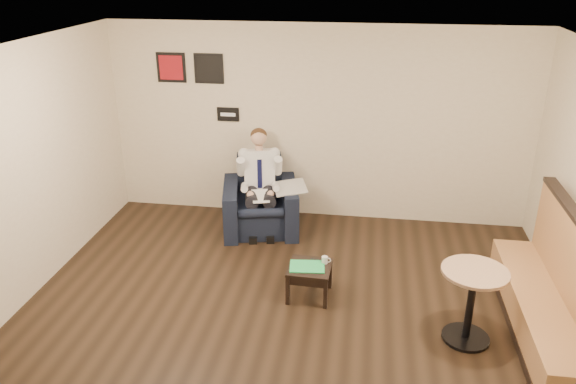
# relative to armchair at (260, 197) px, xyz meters

# --- Properties ---
(ground) EXTENTS (6.00, 6.00, 0.00)m
(ground) POSITION_rel_armchair_xyz_m (0.73, -2.40, -0.49)
(ground) COLOR black
(ground) RESTS_ON ground
(wall_back) EXTENTS (6.00, 0.02, 2.80)m
(wall_back) POSITION_rel_armchair_xyz_m (0.73, 0.60, 0.91)
(wall_back) COLOR #F0E3C4
(wall_back) RESTS_ON ground
(ceiling) EXTENTS (6.00, 6.00, 0.02)m
(ceiling) POSITION_rel_armchair_xyz_m (0.73, -2.40, 2.31)
(ceiling) COLOR white
(ceiling) RESTS_ON wall_back
(seating_sign) EXTENTS (0.32, 0.02, 0.20)m
(seating_sign) POSITION_rel_armchair_xyz_m (-0.57, 0.59, 1.01)
(seating_sign) COLOR black
(seating_sign) RESTS_ON wall_back
(art_print_left) EXTENTS (0.42, 0.03, 0.42)m
(art_print_left) POSITION_rel_armchair_xyz_m (-1.37, 0.59, 1.66)
(art_print_left) COLOR #A7141D
(art_print_left) RESTS_ON wall_back
(art_print_right) EXTENTS (0.42, 0.03, 0.42)m
(art_print_right) POSITION_rel_armchair_xyz_m (-0.82, 0.59, 1.66)
(art_print_right) COLOR black
(art_print_right) RESTS_ON wall_back
(armchair) EXTENTS (1.21, 1.21, 0.99)m
(armchair) POSITION_rel_armchair_xyz_m (0.00, 0.00, 0.00)
(armchair) COLOR black
(armchair) RESTS_ON ground
(seated_man) EXTENTS (0.84, 1.08, 1.35)m
(seated_man) POSITION_rel_armchair_xyz_m (0.03, -0.13, 0.18)
(seated_man) COLOR silver
(seated_man) RESTS_ON armchair
(lap_papers) EXTENTS (0.31, 0.37, 0.01)m
(lap_papers) POSITION_rel_armchair_xyz_m (0.05, -0.23, 0.11)
(lap_papers) COLOR white
(lap_papers) RESTS_ON seated_man
(newspaper) EXTENTS (0.56, 0.63, 0.01)m
(newspaper) POSITION_rel_armchair_xyz_m (0.43, -0.02, 0.18)
(newspaper) COLOR silver
(newspaper) RESTS_ON armchair
(side_table) EXTENTS (0.50, 0.50, 0.39)m
(side_table) POSITION_rel_armchair_xyz_m (0.88, -1.61, -0.30)
(side_table) COLOR black
(side_table) RESTS_ON ground
(green_folder) EXTENTS (0.42, 0.31, 0.01)m
(green_folder) POSITION_rel_armchair_xyz_m (0.86, -1.63, -0.10)
(green_folder) COLOR #29D164
(green_folder) RESTS_ON side_table
(coffee_mug) EXTENTS (0.07, 0.07, 0.08)m
(coffee_mug) POSITION_rel_armchair_xyz_m (1.04, -1.52, -0.06)
(coffee_mug) COLOR white
(coffee_mug) RESTS_ON side_table
(smartphone) EXTENTS (0.13, 0.09, 0.01)m
(smartphone) POSITION_rel_armchair_xyz_m (0.93, -1.48, -0.10)
(smartphone) COLOR black
(smartphone) RESTS_ON side_table
(banquette) EXTENTS (0.58, 2.43, 1.24)m
(banquette) POSITION_rel_armchair_xyz_m (3.32, -1.90, 0.13)
(banquette) COLOR #A77240
(banquette) RESTS_ON ground
(cafe_table) EXTENTS (0.79, 0.79, 0.81)m
(cafe_table) POSITION_rel_armchair_xyz_m (2.56, -2.16, -0.09)
(cafe_table) COLOR #A47A59
(cafe_table) RESTS_ON ground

